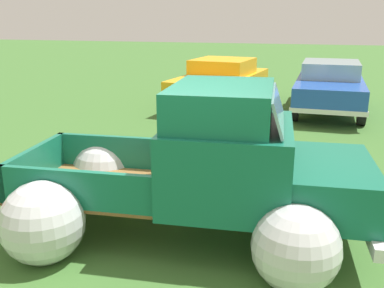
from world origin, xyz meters
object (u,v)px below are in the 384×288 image
vintage_pickup_truck (208,178)px  spectator_0 (247,124)px  show_car_0 (221,81)px  show_car_1 (330,85)px

vintage_pickup_truck → spectator_0: 2.06m
vintage_pickup_truck → show_car_0: 8.23m
show_car_0 → vintage_pickup_truck: bearing=18.7°
vintage_pickup_truck → show_car_1: 8.36m
show_car_0 → show_car_1: (3.16, 0.07, 0.00)m
show_car_0 → spectator_0: size_ratio=2.62×
vintage_pickup_truck → spectator_0: (0.19, 2.04, 0.22)m
spectator_0 → vintage_pickup_truck: bearing=-167.3°
vintage_pickup_truck → spectator_0: vintage_pickup_truck is taller
vintage_pickup_truck → show_car_1: vintage_pickup_truck is taller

